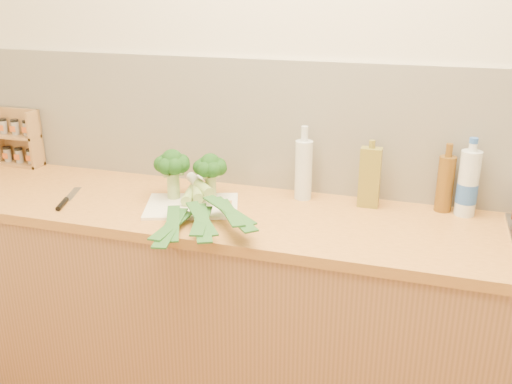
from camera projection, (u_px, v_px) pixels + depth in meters
room_shell at (319, 129)px, 2.30m from camera, size 3.50×3.50×3.50m
counter at (298, 321)px, 2.29m from camera, size 3.20×0.62×0.90m
chopping_board at (192, 206)px, 2.23m from camera, size 0.42×0.36×0.01m
broccoli_left at (172, 165)px, 2.25m from camera, size 0.14×0.14×0.20m
broccoli_right at (210, 168)px, 2.26m from camera, size 0.14×0.14×0.18m
leek_front at (186, 201)px, 2.20m from camera, size 0.20×0.69×0.04m
leek_mid at (199, 200)px, 2.15m from camera, size 0.32×0.59×0.04m
leek_back at (211, 195)px, 2.16m from camera, size 0.45×0.49×0.04m
chefs_knife at (65, 201)px, 2.27m from camera, size 0.11×0.27×0.02m
spice_rack at (19, 141)px, 2.72m from camera, size 0.23×0.09×0.27m
oil_tin at (370, 177)px, 2.20m from camera, size 0.08×0.05×0.27m
glass_bottle at (304, 169)px, 2.28m from camera, size 0.07×0.07×0.30m
amber_bottle at (445, 183)px, 2.16m from camera, size 0.06×0.06×0.27m
water_bottle at (468, 185)px, 2.12m from camera, size 0.08×0.08×0.28m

